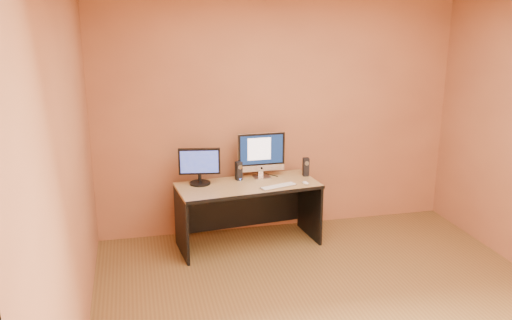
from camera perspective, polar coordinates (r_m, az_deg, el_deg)
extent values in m
plane|color=brown|center=(4.63, 9.09, -16.04)|extent=(4.00, 4.00, 0.00)
cube|color=#AFAFB3|center=(5.50, 2.39, -2.78)|extent=(0.40, 0.22, 0.02)
ellipsoid|color=white|center=(5.60, 5.23, -2.40)|extent=(0.07, 0.10, 0.03)
cylinder|color=black|center=(5.89, 1.56, -1.56)|extent=(0.12, 0.16, 0.01)
cylinder|color=black|center=(5.89, 0.76, -1.56)|extent=(0.04, 0.16, 0.01)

